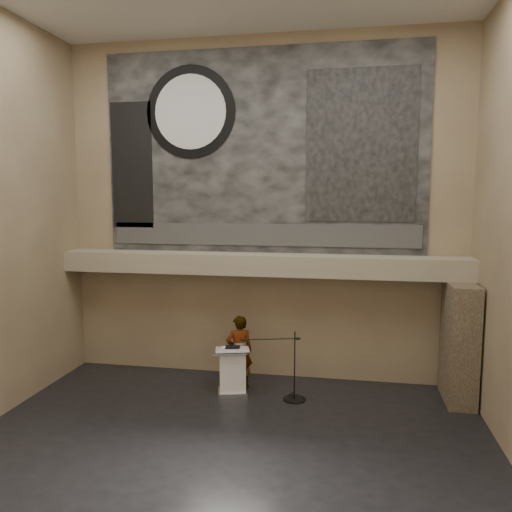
# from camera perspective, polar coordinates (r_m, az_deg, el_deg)

# --- Properties ---
(floor) EXTENTS (10.00, 10.00, 0.00)m
(floor) POSITION_cam_1_polar(r_m,az_deg,el_deg) (9.78, -3.62, -21.31)
(floor) COLOR black
(floor) RESTS_ON ground
(wall_back) EXTENTS (10.00, 0.02, 8.50)m
(wall_back) POSITION_cam_1_polar(r_m,az_deg,el_deg) (12.54, 0.66, 5.20)
(wall_back) COLOR #7A624D
(wall_back) RESTS_ON floor
(wall_front) EXTENTS (10.00, 0.02, 8.50)m
(wall_front) POSITION_cam_1_polar(r_m,az_deg,el_deg) (4.86, -15.46, 2.21)
(wall_front) COLOR #7A624D
(wall_front) RESTS_ON floor
(soffit) EXTENTS (10.00, 0.80, 0.50)m
(soffit) POSITION_cam_1_polar(r_m,az_deg,el_deg) (12.26, 0.34, -0.94)
(soffit) COLOR gray
(soffit) RESTS_ON wall_back
(sprinkler_left) EXTENTS (0.04, 0.04, 0.06)m
(sprinkler_left) POSITION_cam_1_polar(r_m,az_deg,el_deg) (12.63, -6.88, -2.04)
(sprinkler_left) COLOR #B2893D
(sprinkler_left) RESTS_ON soffit
(sprinkler_right) EXTENTS (0.04, 0.04, 0.06)m
(sprinkler_right) POSITION_cam_1_polar(r_m,az_deg,el_deg) (12.07, 9.22, -2.50)
(sprinkler_right) COLOR #B2893D
(sprinkler_right) RESTS_ON soffit
(banner) EXTENTS (8.00, 0.05, 5.00)m
(banner) POSITION_cam_1_polar(r_m,az_deg,el_deg) (12.55, 0.65, 11.83)
(banner) COLOR black
(banner) RESTS_ON wall_back
(banner_text_strip) EXTENTS (7.76, 0.02, 0.55)m
(banner_text_strip) POSITION_cam_1_polar(r_m,az_deg,el_deg) (12.51, 0.60, 2.44)
(banner_text_strip) COLOR #303030
(banner_text_strip) RESTS_ON banner
(banner_clock_rim) EXTENTS (2.30, 0.02, 2.30)m
(banner_clock_rim) POSITION_cam_1_polar(r_m,az_deg,el_deg) (13.06, -7.50, 16.00)
(banner_clock_rim) COLOR black
(banner_clock_rim) RESTS_ON banner
(banner_clock_face) EXTENTS (1.84, 0.02, 1.84)m
(banner_clock_face) POSITION_cam_1_polar(r_m,az_deg,el_deg) (13.04, -7.53, 16.01)
(banner_clock_face) COLOR silver
(banner_clock_face) RESTS_ON banner
(banner_building_print) EXTENTS (2.60, 0.02, 3.60)m
(banner_building_print) POSITION_cam_1_polar(r_m,az_deg,el_deg) (12.35, 11.92, 12.23)
(banner_building_print) COLOR black
(banner_building_print) RESTS_ON banner
(banner_brick_print) EXTENTS (1.10, 0.02, 3.20)m
(banner_brick_print) POSITION_cam_1_polar(r_m,az_deg,el_deg) (13.49, -14.00, 10.01)
(banner_brick_print) COLOR black
(banner_brick_print) RESTS_ON banner
(stone_pier) EXTENTS (0.60, 1.40, 2.70)m
(stone_pier) POSITION_cam_1_polar(r_m,az_deg,el_deg) (12.23, 22.21, -9.14)
(stone_pier) COLOR #443829
(stone_pier) RESTS_ON floor
(lectern) EXTENTS (0.88, 0.72, 1.14)m
(lectern) POSITION_cam_1_polar(r_m,az_deg,el_deg) (11.98, -2.69, -12.96)
(lectern) COLOR silver
(lectern) RESTS_ON floor
(binder) EXTENTS (0.37, 0.31, 0.04)m
(binder) POSITION_cam_1_polar(r_m,az_deg,el_deg) (11.79, -2.69, -10.40)
(binder) COLOR black
(binder) RESTS_ON lectern
(papers) EXTENTS (0.33, 0.37, 0.00)m
(papers) POSITION_cam_1_polar(r_m,az_deg,el_deg) (11.81, -3.34, -10.45)
(papers) COLOR white
(papers) RESTS_ON lectern
(speaker_person) EXTENTS (0.76, 0.64, 1.78)m
(speaker_person) POSITION_cam_1_polar(r_m,az_deg,el_deg) (12.24, -1.93, -10.86)
(speaker_person) COLOR white
(speaker_person) RESTS_ON floor
(mic_stand) EXTENTS (1.45, 0.59, 1.60)m
(mic_stand) POSITION_cam_1_polar(r_m,az_deg,el_deg) (11.77, 4.19, -15.00)
(mic_stand) COLOR black
(mic_stand) RESTS_ON floor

